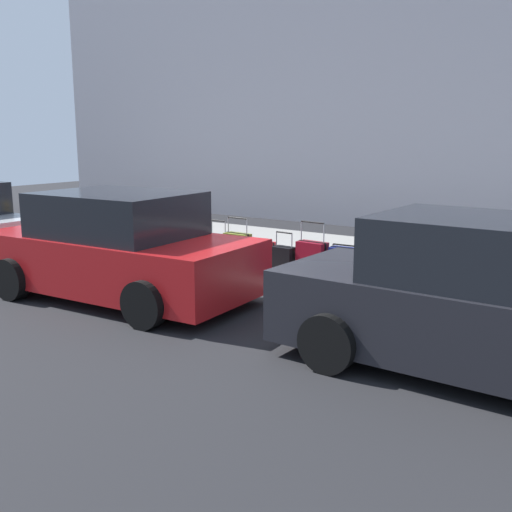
# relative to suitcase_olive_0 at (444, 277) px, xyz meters

# --- Properties ---
(ground_plane) EXTENTS (40.00, 40.00, 0.00)m
(ground_plane) POSITION_rel_suitcase_olive_0_xyz_m (3.62, 0.61, -0.51)
(ground_plane) COLOR black
(sidewalk_curb) EXTENTS (18.00, 5.00, 0.14)m
(sidewalk_curb) POSITION_rel_suitcase_olive_0_xyz_m (3.62, -1.89, -0.44)
(sidewalk_curb) COLOR gray
(sidewalk_curb) RESTS_ON ground_plane
(suitcase_olive_0) EXTENTS (0.43, 0.24, 1.01)m
(suitcase_olive_0) POSITION_rel_suitcase_olive_0_xyz_m (0.00, 0.00, 0.00)
(suitcase_olive_0) COLOR #59601E
(suitcase_olive_0) RESTS_ON sidewalk_curb
(suitcase_teal_1) EXTENTS (0.50, 0.24, 0.71)m
(suitcase_teal_1) POSITION_rel_suitcase_olive_0_xyz_m (0.51, -0.04, -0.12)
(suitcase_teal_1) COLOR #0F606B
(suitcase_teal_1) RESTS_ON sidewalk_curb
(suitcase_silver_2) EXTENTS (0.51, 0.26, 0.90)m
(suitcase_silver_2) POSITION_rel_suitcase_olive_0_xyz_m (1.07, -0.08, -0.04)
(suitcase_silver_2) COLOR #9EA0A8
(suitcase_silver_2) RESTS_ON sidewalk_curb
(suitcase_navy_3) EXTENTS (0.45, 0.24, 0.66)m
(suitcase_navy_3) POSITION_rel_suitcase_olive_0_xyz_m (1.59, -0.11, -0.07)
(suitcase_navy_3) COLOR navy
(suitcase_navy_3) RESTS_ON sidewalk_curb
(suitcase_maroon_4) EXTENTS (0.50, 0.27, 0.98)m
(suitcase_maroon_4) POSITION_rel_suitcase_olive_0_xyz_m (2.11, -0.03, -0.05)
(suitcase_maroon_4) COLOR maroon
(suitcase_maroon_4) RESTS_ON sidewalk_curb
(suitcase_black_5) EXTENTS (0.38, 0.24, 0.78)m
(suitcase_black_5) POSITION_rel_suitcase_olive_0_xyz_m (2.60, 0.03, -0.11)
(suitcase_black_5) COLOR black
(suitcase_black_5) RESTS_ON sidewalk_curb
(suitcase_red_6) EXTENTS (0.41, 0.20, 0.62)m
(suitcase_red_6) POSITION_rel_suitcase_olive_0_xyz_m (3.05, -0.03, -0.09)
(suitcase_red_6) COLOR red
(suitcase_red_6) RESTS_ON sidewalk_curb
(suitcase_olive_7) EXTENTS (0.47, 0.24, 0.94)m
(suitcase_olive_7) POSITION_rel_suitcase_olive_0_xyz_m (3.54, 0.02, -0.04)
(suitcase_olive_7) COLOR #59601E
(suitcase_olive_7) RESTS_ON sidewalk_curb
(suitcase_teal_8) EXTENTS (0.38, 0.25, 0.85)m
(suitcase_teal_8) POSITION_rel_suitcase_olive_0_xyz_m (4.02, -0.06, -0.10)
(suitcase_teal_8) COLOR #0F606B
(suitcase_teal_8) RESTS_ON sidewalk_curb
(suitcase_silver_9) EXTENTS (0.51, 0.22, 0.90)m
(suitcase_silver_9) POSITION_rel_suitcase_olive_0_xyz_m (4.51, -0.02, -0.04)
(suitcase_silver_9) COLOR #9EA0A8
(suitcase_silver_9) RESTS_ON sidewalk_curb
(suitcase_navy_10) EXTENTS (0.48, 0.18, 0.90)m
(suitcase_navy_10) POSITION_rel_suitcase_olive_0_xyz_m (5.05, -0.03, -0.02)
(suitcase_navy_10) COLOR navy
(suitcase_navy_10) RESTS_ON sidewalk_curb
(fire_hydrant) EXTENTS (0.39, 0.21, 0.81)m
(fire_hydrant) POSITION_rel_suitcase_olive_0_xyz_m (6.00, -0.04, 0.05)
(fire_hydrant) COLOR #D89E0C
(fire_hydrant) RESTS_ON sidewalk_curb
(bollard_post) EXTENTS (0.15, 0.15, 0.68)m
(bollard_post) POSITION_rel_suitcase_olive_0_xyz_m (6.76, 0.11, -0.03)
(bollard_post) COLOR brown
(bollard_post) RESTS_ON sidewalk_curb
(parked_car_charcoal_0) EXTENTS (4.47, 2.06, 1.65)m
(parked_car_charcoal_0) POSITION_rel_suitcase_olive_0_xyz_m (-1.09, 2.02, 0.26)
(parked_car_charcoal_0) COLOR black
(parked_car_charcoal_0) RESTS_ON ground_plane
(parked_car_red_1) EXTENTS (4.35, 2.27, 1.62)m
(parked_car_red_1) POSITION_rel_suitcase_olive_0_xyz_m (4.30, 2.02, 0.25)
(parked_car_red_1) COLOR #AD1619
(parked_car_red_1) RESTS_ON ground_plane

